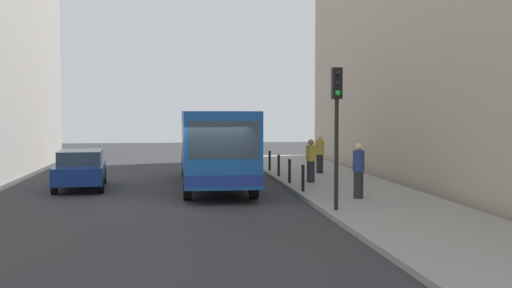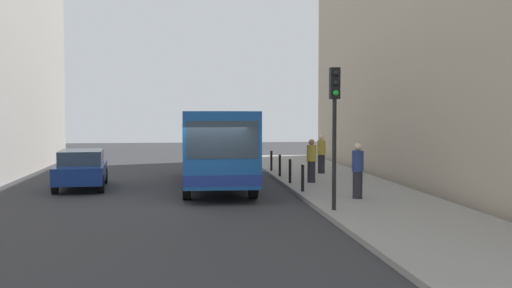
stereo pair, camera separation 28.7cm
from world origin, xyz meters
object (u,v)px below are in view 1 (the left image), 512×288
(pedestrian_near_signal, at_px, (359,171))
(pedestrian_mid_sidewalk, at_px, (311,161))
(traffic_light, at_px, (337,111))
(pedestrian_far_sidewalk, at_px, (320,154))
(bollard_mid, at_px, (290,171))
(car_beside_bus, at_px, (80,168))
(bollard_farthest, at_px, (270,161))
(bollard_near, at_px, (303,178))
(bus, at_px, (214,143))
(bollard_far, at_px, (279,165))

(pedestrian_near_signal, bearing_deg, pedestrian_mid_sidewalk, 106.74)
(pedestrian_mid_sidewalk, bearing_deg, traffic_light, 172.53)
(traffic_light, height_order, pedestrian_mid_sidewalk, traffic_light)
(traffic_light, bearing_deg, pedestrian_far_sidewalk, 79.40)
(pedestrian_mid_sidewalk, height_order, pedestrian_far_sidewalk, pedestrian_far_sidewalk)
(bollard_mid, xyz_separation_m, pedestrian_near_signal, (1.44, -4.63, 0.43))
(pedestrian_far_sidewalk, bearing_deg, traffic_light, 86.79)
(car_beside_bus, relative_size, pedestrian_far_sidewalk, 2.58)
(car_beside_bus, relative_size, bollard_farthest, 4.76)
(bollard_mid, distance_m, bollard_farthest, 5.29)
(traffic_light, bearing_deg, bollard_mid, 90.83)
(bollard_farthest, bearing_deg, bollard_near, -90.00)
(pedestrian_mid_sidewalk, bearing_deg, car_beside_bus, 86.94)
(traffic_light, xyz_separation_m, pedestrian_near_signal, (1.34, 2.28, -1.95))
(bollard_mid, relative_size, pedestrian_mid_sidewalk, 0.55)
(bus, height_order, bollard_far, bus)
(traffic_light, xyz_separation_m, bollard_near, (-0.10, 4.27, -2.38))
(bus, height_order, pedestrian_near_signal, bus)
(bollard_farthest, bearing_deg, bollard_mid, -90.00)
(pedestrian_near_signal, bearing_deg, traffic_light, -110.26)
(car_beside_bus, distance_m, traffic_light, 11.29)
(bollard_near, xyz_separation_m, bollard_farthest, (0.00, 7.93, 0.00))
(car_beside_bus, distance_m, bollard_farthest, 9.48)
(bollard_farthest, relative_size, pedestrian_near_signal, 0.53)
(bollard_farthest, bearing_deg, pedestrian_far_sidewalk, -37.02)
(traffic_light, distance_m, pedestrian_near_signal, 3.29)
(bus, relative_size, bollard_farthest, 11.62)
(car_beside_bus, xyz_separation_m, bollard_near, (8.15, -3.10, -0.16))
(bollard_near, relative_size, pedestrian_mid_sidewalk, 0.55)
(bollard_near, bearing_deg, bus, 130.75)
(bollard_near, xyz_separation_m, bollard_mid, (0.00, 2.64, 0.00))
(bollard_farthest, bearing_deg, bus, -123.21)
(car_beside_bus, distance_m, pedestrian_far_sidewalk, 10.75)
(pedestrian_far_sidewalk, bearing_deg, pedestrian_mid_sidewalk, 78.85)
(bus, height_order, car_beside_bus, bus)
(bollard_farthest, xyz_separation_m, pedestrian_near_signal, (1.44, -9.92, 0.43))
(bollard_near, height_order, bollard_farthest, same)
(bollard_mid, height_order, pedestrian_far_sidewalk, pedestrian_far_sidewalk)
(bollard_farthest, bearing_deg, bollard_far, -90.00)
(pedestrian_mid_sidewalk, xyz_separation_m, pedestrian_far_sidewalk, (1.20, 3.57, 0.01))
(traffic_light, xyz_separation_m, bollard_mid, (-0.10, 6.91, -2.38))
(bus, distance_m, traffic_light, 8.38)
(traffic_light, xyz_separation_m, bollard_farthest, (-0.10, 12.20, -2.38))
(bollard_mid, distance_m, pedestrian_mid_sidewalk, 0.98)
(bus, xyz_separation_m, bollard_near, (2.95, -3.42, -1.10))
(traffic_light, bearing_deg, bollard_near, 91.34)
(car_beside_bus, bearing_deg, bollard_far, -169.36)
(pedestrian_near_signal, bearing_deg, bollard_far, 111.38)
(bus, distance_m, bollard_farthest, 5.50)
(car_beside_bus, relative_size, pedestrian_near_signal, 2.50)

